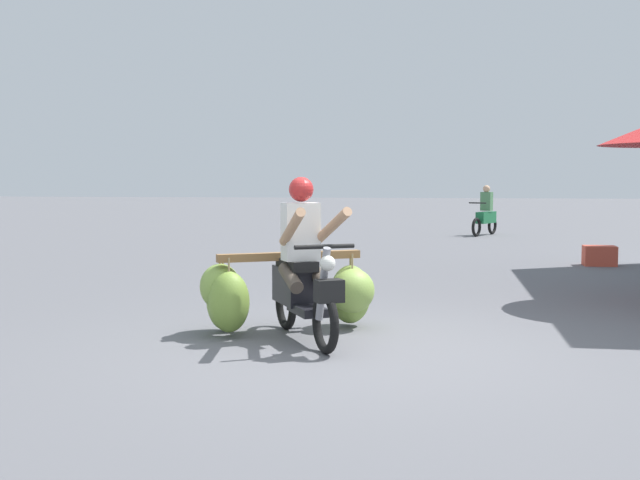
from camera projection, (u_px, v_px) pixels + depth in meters
ground_plane at (357, 351)px, 7.07m from camera, size 120.00×120.00×0.00m
motorbike_main_loaded at (291, 286)px, 7.80m from camera, size 1.85×1.87×1.58m
motorbike_distant_ahead_left at (486, 215)px, 21.73m from camera, size 0.85×1.49×1.40m
produce_crate at (600, 256)px, 14.07m from camera, size 0.56×0.40×0.36m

